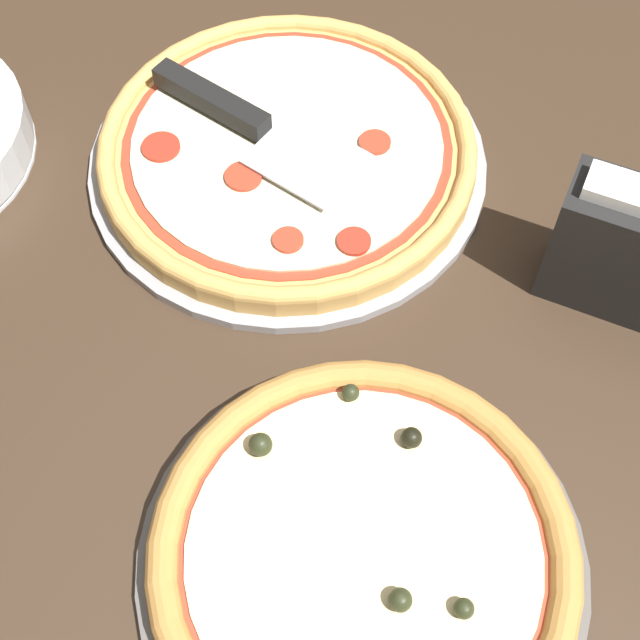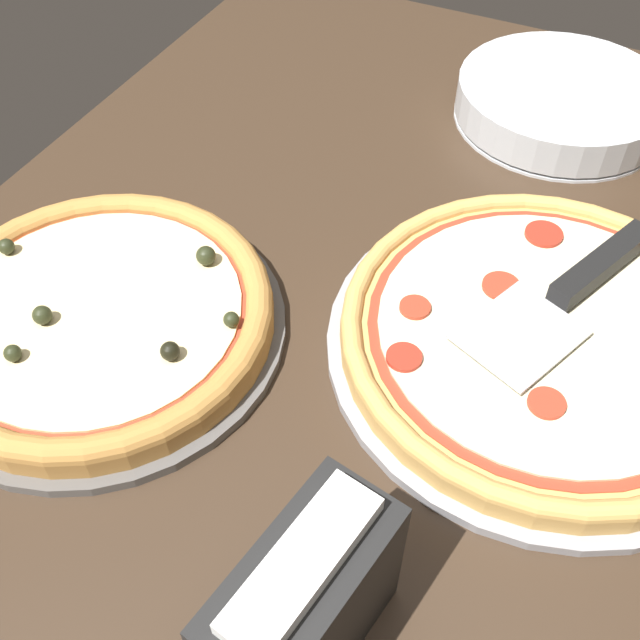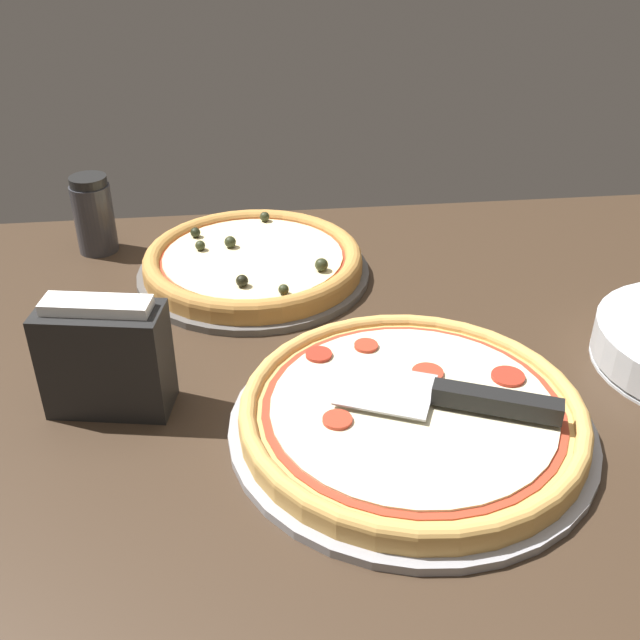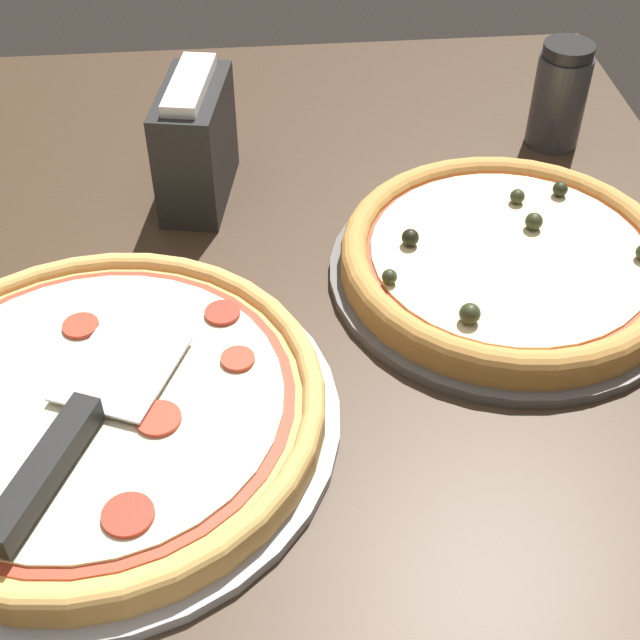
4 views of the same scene
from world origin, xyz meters
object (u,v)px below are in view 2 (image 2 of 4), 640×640
object	(u,v)px
napkin_holder	(304,607)
pizza_front	(547,333)
serving_spatula	(582,281)
plate_stack	(561,102)
pizza_back	(97,314)

from	to	relation	value
napkin_holder	pizza_front	bearing A→B (deg)	-13.94
pizza_front	napkin_holder	size ratio (longest dim) A/B	2.58
serving_spatula	napkin_holder	size ratio (longest dim) A/B	1.63
napkin_holder	serving_spatula	bearing A→B (deg)	-13.82
plate_stack	serving_spatula	bearing A→B (deg)	-164.15
pizza_back	napkin_holder	xyz separation A→B (cm)	(-16.63, -28.88, 3.89)
pizza_front	pizza_back	xyz separation A→B (cm)	(-15.09, 36.75, 0.05)
pizza_front	serving_spatula	size ratio (longest dim) A/B	1.58
pizza_front	napkin_holder	world-z (taller)	napkin_holder
plate_stack	napkin_holder	world-z (taller)	napkin_holder
pizza_back	plate_stack	size ratio (longest dim) A/B	1.27
pizza_front	pizza_back	size ratio (longest dim) A/B	1.15
pizza_back	serving_spatula	size ratio (longest dim) A/B	1.37
napkin_holder	pizza_back	bearing A→B (deg)	60.06
pizza_front	serving_spatula	xyz separation A→B (cm)	(5.47, -1.27, 2.11)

